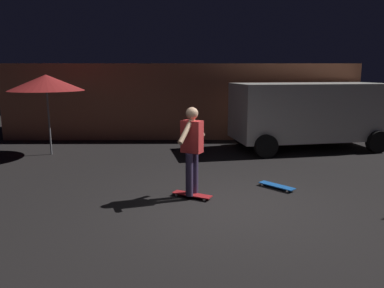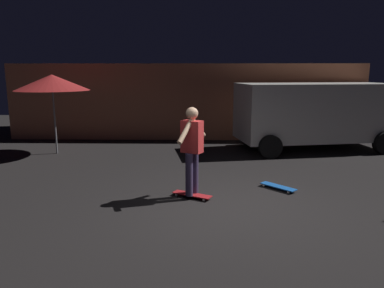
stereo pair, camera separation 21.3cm
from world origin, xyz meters
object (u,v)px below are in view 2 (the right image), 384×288
patio_umbrella (52,83)px  skater (192,145)px  skateboard_ridden (192,195)px  skateboard_spare (278,187)px  parked_van (314,112)px

patio_umbrella → skater: bearing=-43.1°
skateboard_ridden → skateboard_spare: same height
parked_van → skateboard_spare: 4.62m
skateboard_ridden → skater: (0.00, 0.00, 0.98)m
parked_van → skateboard_ridden: (-3.66, -4.61, -1.11)m
patio_umbrella → skater: size_ratio=1.38×
skateboard_ridden → skater: skater is taller
parked_van → skateboard_ridden: parked_van is taller
patio_umbrella → skateboard_spare: 6.99m
parked_van → skateboard_spare: bearing=-115.0°
patio_umbrella → skateboard_ridden: size_ratio=2.94×
parked_van → patio_umbrella: 7.83m
parked_van → skateboard_spare: parked_van is taller
patio_umbrella → skateboard_ridden: bearing=-43.1°
skateboard_ridden → skateboard_spare: bearing=17.1°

